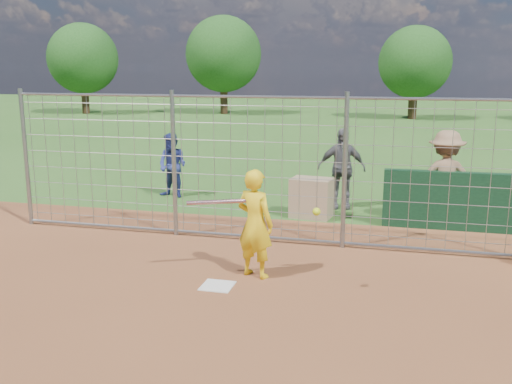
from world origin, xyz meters
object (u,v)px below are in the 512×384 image
(bystander_b, at_px, (341,168))
(equipment_bin, at_px, (311,198))
(bystander_a, at_px, (172,166))
(bystander_c, at_px, (445,179))
(batter, at_px, (255,224))

(bystander_b, xyz_separation_m, equipment_bin, (-0.49, -0.93, -0.47))
(bystander_a, distance_m, equipment_bin, 3.59)
(equipment_bin, bearing_deg, bystander_c, 6.40)
(bystander_c, bearing_deg, equipment_bin, -5.35)
(bystander_b, height_order, bystander_c, bystander_c)
(bystander_b, bearing_deg, equipment_bin, -124.41)
(bystander_a, relative_size, bystander_b, 0.86)
(batter, relative_size, bystander_c, 0.86)
(equipment_bin, bearing_deg, bystander_a, 170.37)
(bystander_a, distance_m, bystander_c, 6.06)
(bystander_a, bearing_deg, batter, -43.33)
(batter, distance_m, bystander_c, 4.50)
(bystander_b, xyz_separation_m, bystander_c, (2.05, -0.97, 0.05))
(bystander_c, bearing_deg, bystander_a, -14.73)
(batter, distance_m, equipment_bin, 3.58)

